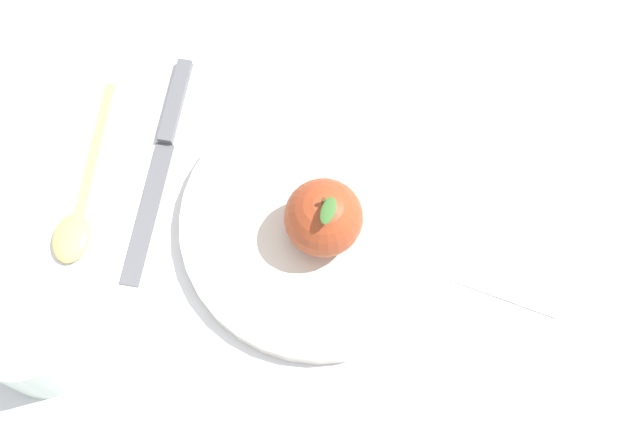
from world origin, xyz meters
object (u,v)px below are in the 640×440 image
(cup, at_px, (32,344))
(knife, at_px, (164,148))
(apple, at_px, (323,218))
(spoon, at_px, (77,216))
(dinner_plate, at_px, (320,223))
(linen_napkin, at_px, (510,215))

(cup, height_order, knife, cup)
(cup, bearing_deg, knife, 133.69)
(apple, distance_m, spoon, 0.23)
(knife, bearing_deg, cup, -46.31)
(dinner_plate, height_order, knife, dinner_plate)
(knife, height_order, spoon, spoon)
(cup, bearing_deg, spoon, 151.52)
(apple, distance_m, knife, 0.18)
(apple, height_order, cup, apple)
(knife, bearing_deg, linen_napkin, 56.20)
(linen_napkin, bearing_deg, spoon, -111.73)
(cup, bearing_deg, linen_napkin, 85.53)
(dinner_plate, distance_m, spoon, 0.22)
(knife, bearing_deg, spoon, -69.15)
(dinner_plate, height_order, linen_napkin, dinner_plate)
(apple, xyz_separation_m, cup, (0.01, -0.26, -0.01))
(dinner_plate, xyz_separation_m, spoon, (-0.09, -0.20, -0.01))
(cup, xyz_separation_m, spoon, (-0.11, 0.06, -0.04))
(apple, relative_size, cup, 0.93)
(linen_napkin, bearing_deg, knife, -123.80)
(dinner_plate, height_order, cup, cup)
(knife, distance_m, linen_napkin, 0.33)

